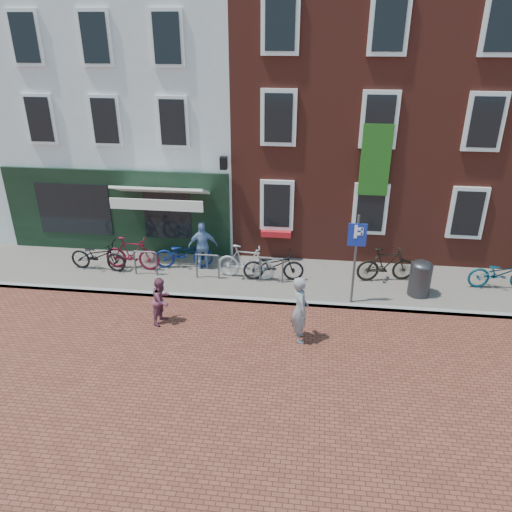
# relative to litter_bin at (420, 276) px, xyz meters

# --- Properties ---
(ground) EXTENTS (80.00, 80.00, 0.00)m
(ground) POSITION_rel_litter_bin_xyz_m (-4.90, -0.94, -0.70)
(ground) COLOR brown
(sidewalk) EXTENTS (24.00, 3.00, 0.10)m
(sidewalk) POSITION_rel_litter_bin_xyz_m (-3.90, 0.56, -0.65)
(sidewalk) COLOR slate
(sidewalk) RESTS_ON ground
(building_stucco) EXTENTS (8.00, 8.00, 9.00)m
(building_stucco) POSITION_rel_litter_bin_xyz_m (-9.90, 6.06, 3.80)
(building_stucco) COLOR silver
(building_stucco) RESTS_ON ground
(building_brick_mid) EXTENTS (6.00, 8.00, 10.00)m
(building_brick_mid) POSITION_rel_litter_bin_xyz_m (-2.90, 6.06, 4.30)
(building_brick_mid) COLOR maroon
(building_brick_mid) RESTS_ON ground
(building_brick_right) EXTENTS (6.00, 8.00, 10.00)m
(building_brick_right) POSITION_rel_litter_bin_xyz_m (3.10, 6.06, 4.30)
(building_brick_right) COLOR maroon
(building_brick_right) RESTS_ON ground
(litter_bin) EXTENTS (0.63, 0.63, 1.16)m
(litter_bin) POSITION_rel_litter_bin_xyz_m (0.00, 0.00, 0.00)
(litter_bin) COLOR #363639
(litter_bin) RESTS_ON sidewalk
(parking_sign) EXTENTS (0.50, 0.08, 2.66)m
(parking_sign) POSITION_rel_litter_bin_xyz_m (-1.99, -0.70, 1.11)
(parking_sign) COLOR #4C4C4F
(parking_sign) RESTS_ON sidewalk
(woman) EXTENTS (0.57, 0.73, 1.78)m
(woman) POSITION_rel_litter_bin_xyz_m (-3.41, -2.60, 0.19)
(woman) COLOR gray
(woman) RESTS_ON ground
(boy) EXTENTS (0.66, 0.76, 1.32)m
(boy) POSITION_rel_litter_bin_xyz_m (-7.11, -2.21, -0.04)
(boy) COLOR brown
(boy) RESTS_ON ground
(cafe_person) EXTENTS (0.99, 0.59, 1.59)m
(cafe_person) POSITION_rel_litter_bin_xyz_m (-6.69, 0.97, 0.19)
(cafe_person) COLOR #708EBC
(cafe_person) RESTS_ON sidewalk
(bicycle_0) EXTENTS (1.93, 0.79, 0.99)m
(bicycle_0) POSITION_rel_litter_bin_xyz_m (-10.05, 0.43, -0.10)
(bicycle_0) COLOR black
(bicycle_0) RESTS_ON sidewalk
(bicycle_1) EXTENTS (1.85, 0.59, 1.10)m
(bicycle_1) POSITION_rel_litter_bin_xyz_m (-8.96, 0.62, -0.05)
(bicycle_1) COLOR #5D0C1C
(bicycle_1) RESTS_ON sidewalk
(bicycle_2) EXTENTS (1.98, 1.00, 0.99)m
(bicycle_2) POSITION_rel_litter_bin_xyz_m (-7.34, 0.95, -0.10)
(bicycle_2) COLOR navy
(bicycle_2) RESTS_ON sidewalk
(bicycle_3) EXTENTS (1.88, 0.73, 1.10)m
(bicycle_3) POSITION_rel_litter_bin_xyz_m (-5.22, 0.43, -0.05)
(bicycle_3) COLOR #A5A5A7
(bicycle_3) RESTS_ON sidewalk
(bicycle_4) EXTENTS (1.94, 0.85, 0.99)m
(bicycle_4) POSITION_rel_litter_bin_xyz_m (-4.34, 0.42, -0.10)
(bicycle_4) COLOR black
(bicycle_4) RESTS_ON sidewalk
(bicycle_5) EXTENTS (1.89, 0.85, 1.10)m
(bicycle_5) POSITION_rel_litter_bin_xyz_m (-0.89, 0.79, -0.05)
(bicycle_5) COLOR black
(bicycle_5) RESTS_ON sidewalk
(bicycle_6) EXTENTS (1.92, 0.77, 0.99)m
(bicycle_6) POSITION_rel_litter_bin_xyz_m (2.48, 0.71, -0.10)
(bicycle_6) COLOR #073648
(bicycle_6) RESTS_ON sidewalk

